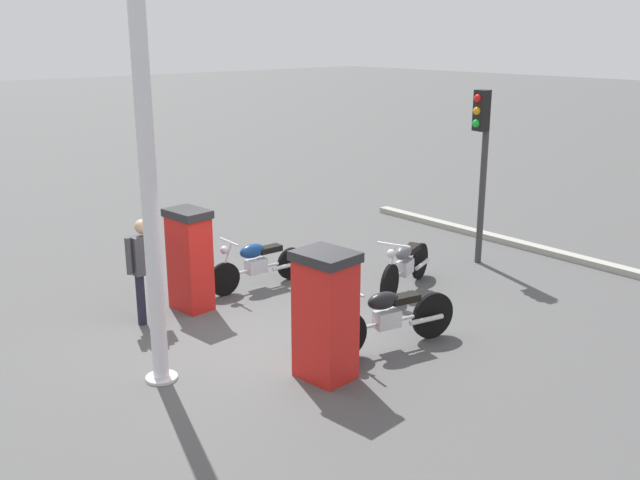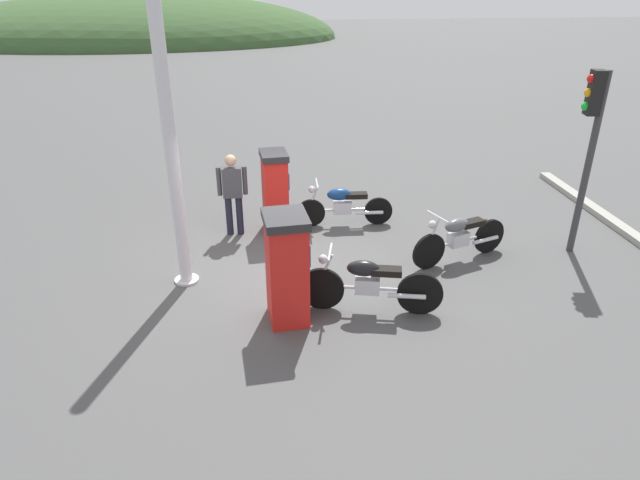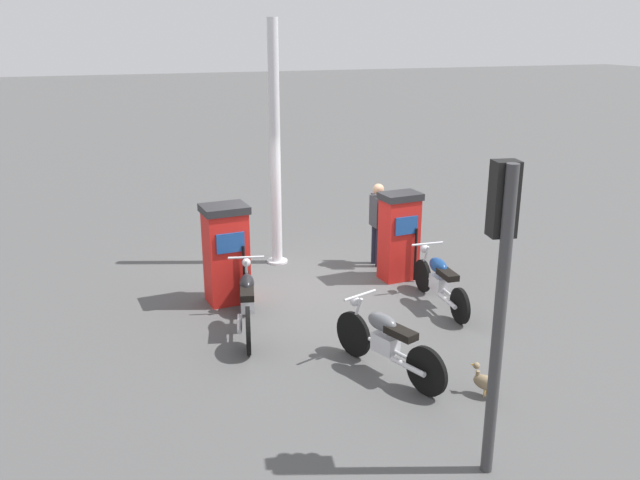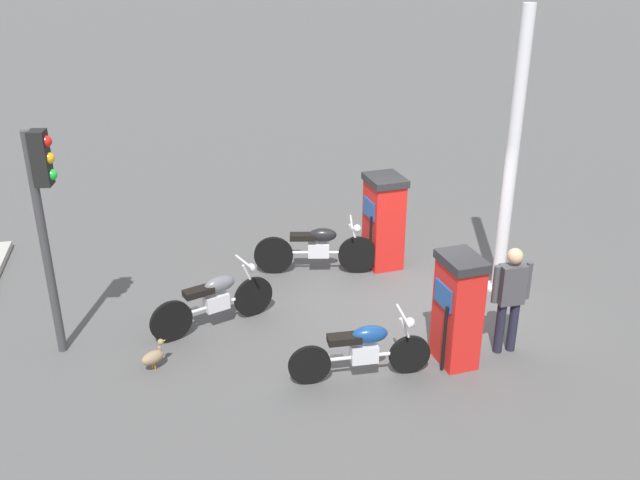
% 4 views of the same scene
% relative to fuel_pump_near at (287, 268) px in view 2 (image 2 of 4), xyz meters
% --- Properties ---
extents(ground_plane, '(120.00, 120.00, 0.00)m').
position_rel_fuel_pump_near_xyz_m(ground_plane, '(0.08, 1.57, -0.84)').
color(ground_plane, '#4C4C4C').
extents(fuel_pump_near, '(0.65, 0.77, 1.65)m').
position_rel_fuel_pump_near_xyz_m(fuel_pump_near, '(0.00, 0.00, 0.00)').
color(fuel_pump_near, red).
rests_on(fuel_pump_near, ground).
extents(fuel_pump_far, '(0.55, 0.73, 1.60)m').
position_rel_fuel_pump_near_xyz_m(fuel_pump_far, '(0.00, 3.14, -0.03)').
color(fuel_pump_far, red).
rests_on(fuel_pump_far, ground).
extents(motorcycle_near_pump, '(2.09, 0.75, 0.98)m').
position_rel_fuel_pump_near_xyz_m(motorcycle_near_pump, '(1.20, 0.05, -0.36)').
color(motorcycle_near_pump, black).
rests_on(motorcycle_near_pump, ground).
extents(motorcycle_far_pump, '(1.93, 0.56, 0.92)m').
position_rel_fuel_pump_near_xyz_m(motorcycle_far_pump, '(1.35, 3.23, -0.39)').
color(motorcycle_far_pump, black).
rests_on(motorcycle_far_pump, ground).
extents(motorcycle_extra, '(1.89, 0.82, 0.96)m').
position_rel_fuel_pump_near_xyz_m(motorcycle_extra, '(3.11, 1.45, -0.37)').
color(motorcycle_extra, black).
rests_on(motorcycle_extra, ground).
extents(attendant_person, '(0.57, 0.22, 1.60)m').
position_rel_fuel_pump_near_xyz_m(attendant_person, '(-0.81, 3.08, 0.07)').
color(attendant_person, '#1E1E2D').
rests_on(attendant_person, ground).
extents(wandering_duck, '(0.39, 0.32, 0.42)m').
position_rel_fuel_pump_near_xyz_m(wandering_duck, '(4.05, 2.36, -0.64)').
color(wandering_duck, '#847051').
rests_on(wandering_duck, ground).
extents(roadside_traffic_light, '(0.39, 0.27, 3.21)m').
position_rel_fuel_pump_near_xyz_m(roadside_traffic_light, '(5.23, 1.59, 1.38)').
color(roadside_traffic_light, '#38383A').
rests_on(roadside_traffic_light, ground).
extents(canopy_support_pole, '(0.40, 0.40, 4.55)m').
position_rel_fuel_pump_near_xyz_m(canopy_support_pole, '(-1.59, 1.31, 1.36)').
color(canopy_support_pole, silver).
rests_on(canopy_support_pole, ground).
extents(distant_hill_main, '(32.45, 19.06, 6.99)m').
position_rel_fuel_pump_near_xyz_m(distant_hill_main, '(-9.22, 41.41, -0.84)').
color(distant_hill_main, '#38562D').
rests_on(distant_hill_main, ground).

